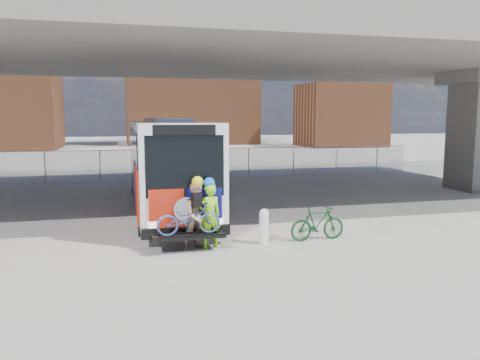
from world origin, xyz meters
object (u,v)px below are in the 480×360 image
object	(u,v)px
cyclist_hivis	(209,214)
bike_parked	(317,223)
bus	(166,157)
bollard	(264,225)
cyclist_tan	(198,215)

from	to	relation	value
cyclist_hivis	bike_parked	bearing A→B (deg)	168.10
bus	bollard	bearing A→B (deg)	-70.31
bollard	cyclist_tan	distance (m)	2.01
cyclist_hivis	bike_parked	distance (m)	3.35
cyclist_hivis	bike_parked	xyz separation A→B (m)	(3.32, 0.00, -0.46)
bus	bike_parked	world-z (taller)	bus
bollard	bike_parked	world-z (taller)	bollard
cyclist_tan	bike_parked	xyz separation A→B (m)	(3.66, 0.00, -0.46)
cyclist_hivis	bus	bearing A→B (deg)	-96.16
bus	cyclist_tan	bearing A→B (deg)	-87.29
bollard	cyclist_hivis	world-z (taller)	cyclist_hivis
bollard	cyclist_tan	size ratio (longest dim) A/B	0.51
bollard	bike_parked	xyz separation A→B (m)	(1.69, 0.00, -0.04)
cyclist_hivis	cyclist_tan	bearing A→B (deg)	-11.46
cyclist_tan	bollard	bearing A→B (deg)	-21.26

